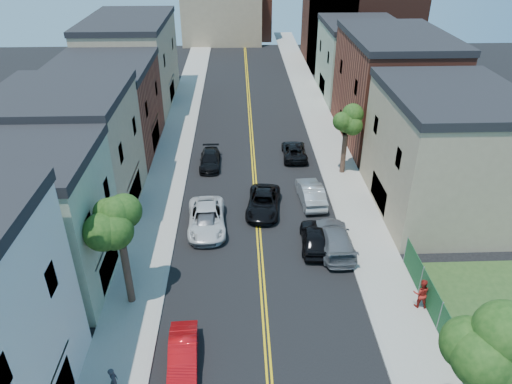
{
  "coord_description": "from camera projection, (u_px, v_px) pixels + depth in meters",
  "views": [
    {
      "loc": [
        -1.27,
        -7.67,
        20.02
      ],
      "look_at": [
        -0.1,
        23.44,
        2.0
      ],
      "focal_mm": 33.36,
      "sensor_mm": 36.0,
      "label": 1
    }
  ],
  "objects": [
    {
      "name": "grey_car_left",
      "position": [
        206.0,
        225.0,
        34.4
      ],
      "size": [
        1.88,
        4.43,
        1.49
      ],
      "primitive_type": "imported",
      "rotation": [
        0.0,
        0.0,
        -0.03
      ],
      "color": "slate",
      "rests_on": "ground"
    },
    {
      "name": "backdrop_left",
      "position": [
        222.0,
        8.0,
        84.48
      ],
      "size": [
        14.0,
        8.0,
        12.0
      ],
      "primitive_type": "cube",
      "color": "#998466",
      "rests_on": "ground"
    },
    {
      "name": "bldg_right_tan",
      "position": [
        443.0,
        156.0,
        35.66
      ],
      "size": [
        9.0,
        12.0,
        9.0
      ],
      "primitive_type": "cube",
      "color": "#998466",
      "rests_on": "ground"
    },
    {
      "name": "red_sedan",
      "position": [
        183.0,
        354.0,
        24.29
      ],
      "size": [
        1.69,
        4.23,
        1.37
      ],
      "primitive_type": "imported",
      "rotation": [
        0.0,
        0.0,
        0.06
      ],
      "color": "red",
      "rests_on": "ground"
    },
    {
      "name": "black_suv_lane",
      "position": [
        263.0,
        203.0,
        37.06
      ],
      "size": [
        3.1,
        5.56,
        1.47
      ],
      "primitive_type": "imported",
      "rotation": [
        0.0,
        0.0,
        -0.13
      ],
      "color": "black",
      "rests_on": "ground"
    },
    {
      "name": "silver_car_right",
      "position": [
        311.0,
        193.0,
        38.21
      ],
      "size": [
        2.07,
        5.06,
        1.63
      ],
      "primitive_type": "imported",
      "rotation": [
        0.0,
        0.0,
        3.21
      ],
      "color": "#9B9FA3",
      "rests_on": "ground"
    },
    {
      "name": "curb_left",
      "position": [
        194.0,
        131.0,
        51.06
      ],
      "size": [
        0.3,
        100.0,
        0.15
      ],
      "primitive_type": "cube",
      "color": "gray",
      "rests_on": "ground"
    },
    {
      "name": "fence_right",
      "position": [
        450.0,
        338.0,
        24.68
      ],
      "size": [
        0.04,
        15.0,
        1.9
      ],
      "primitive_type": "cube",
      "color": "#143F1E",
      "rests_on": "sidewalk_right"
    },
    {
      "name": "pedestrian_left",
      "position": [
        114.0,
        381.0,
        22.56
      ],
      "size": [
        0.51,
        0.66,
        1.6
      ],
      "primitive_type": "imported",
      "rotation": [
        0.0,
        0.0,
        1.81
      ],
      "color": "#25262D",
      "rests_on": "sidewalk_left"
    },
    {
      "name": "dark_car_right_far",
      "position": [
        294.0,
        151.0,
        45.46
      ],
      "size": [
        2.29,
        4.83,
        1.33
      ],
      "primitive_type": "imported",
      "rotation": [
        0.0,
        0.0,
        3.13
      ],
      "color": "black",
      "rests_on": "ground"
    },
    {
      "name": "pedestrian_right",
      "position": [
        421.0,
        293.0,
        27.57
      ],
      "size": [
        1.05,
        0.89,
        1.92
      ],
      "primitive_type": "imported",
      "rotation": [
        0.0,
        0.0,
        2.96
      ],
      "color": "maroon",
      "rests_on": "sidewalk_right"
    },
    {
      "name": "bldg_left_brick",
      "position": [
        106.0,
        111.0,
        45.38
      ],
      "size": [
        9.0,
        12.0,
        8.0
      ],
      "primitive_type": "cube",
      "color": "brown",
      "rests_on": "ground"
    },
    {
      "name": "bldg_right_brick",
      "position": [
        391.0,
        91.0,
        47.52
      ],
      "size": [
        9.0,
        14.0,
        10.0
      ],
      "primitive_type": "cube",
      "color": "brown",
      "rests_on": "ground"
    },
    {
      "name": "bldg_left_tan_near",
      "position": [
        70.0,
        156.0,
        35.61
      ],
      "size": [
        9.0,
        10.0,
        9.0
      ],
      "primitive_type": "cube",
      "color": "#998466",
      "rests_on": "ground"
    },
    {
      "name": "sidewalk_left",
      "position": [
        178.0,
        132.0,
        51.0
      ],
      "size": [
        3.2,
        100.0,
        0.15
      ],
      "primitive_type": "cube",
      "color": "gray",
      "rests_on": "ground"
    },
    {
      "name": "bldg_left_palegrn",
      "position": [
        25.0,
        227.0,
        27.95
      ],
      "size": [
        9.0,
        8.0,
        8.5
      ],
      "primitive_type": "cube",
      "color": "gray",
      "rests_on": "ground"
    },
    {
      "name": "curb_right",
      "position": [
        308.0,
        130.0,
        51.46
      ],
      "size": [
        0.3,
        100.0,
        0.15
      ],
      "primitive_type": "cube",
      "color": "gray",
      "rests_on": "ground"
    },
    {
      "name": "tree_left_mid",
      "position": [
        117.0,
        209.0,
        25.26
      ],
      "size": [
        5.2,
        5.2,
        9.29
      ],
      "color": "#37241B",
      "rests_on": "sidewalk_left"
    },
    {
      "name": "tree_right_far",
      "position": [
        348.0,
        113.0,
        40.03
      ],
      "size": [
        4.4,
        4.4,
        8.03
      ],
      "color": "#37241B",
      "rests_on": "sidewalk_right"
    },
    {
      "name": "backdrop_center",
      "position": [
        244.0,
        10.0,
        88.57
      ],
      "size": [
        10.0,
        8.0,
        10.0
      ],
      "primitive_type": "cube",
      "color": "brown",
      "rests_on": "ground"
    },
    {
      "name": "tree_right_corner",
      "position": [
        504.0,
        333.0,
        16.77
      ],
      "size": [
        5.8,
        5.8,
        10.35
      ],
      "color": "#37241B",
      "rests_on": "sidewalk_right"
    },
    {
      "name": "bldg_left_tan_far",
      "position": [
        132.0,
        64.0,
        57.11
      ],
      "size": [
        9.0,
        16.0,
        9.5
      ],
      "primitive_type": "cube",
      "color": "#998466",
      "rests_on": "ground"
    },
    {
      "name": "bldg_right_palegrn",
      "position": [
        359.0,
        61.0,
        60.0
      ],
      "size": [
        9.0,
        12.0,
        8.5
      ],
      "primitive_type": "cube",
      "color": "gray",
      "rests_on": "ground"
    },
    {
      "name": "black_car_left",
      "position": [
        210.0,
        160.0,
        43.81
      ],
      "size": [
        1.84,
        4.52,
        1.31
      ],
      "primitive_type": "imported",
      "rotation": [
        0.0,
        0.0,
        -0.0
      ],
      "color": "black",
      "rests_on": "ground"
    },
    {
      "name": "church",
      "position": [
        354.0,
        15.0,
        71.61
      ],
      "size": [
        16.2,
        14.2,
        22.6
      ],
      "color": "#4C2319",
      "rests_on": "ground"
    },
    {
      "name": "sidewalk_right",
      "position": [
        324.0,
        130.0,
        51.52
      ],
      "size": [
        3.2,
        100.0,
        0.15
      ],
      "primitive_type": "cube",
      "color": "gray",
      "rests_on": "ground"
    },
    {
      "name": "black_car_right",
      "position": [
        314.0,
        237.0,
        32.97
      ],
      "size": [
        2.14,
        4.68,
        1.56
      ],
      "primitive_type": "imported",
      "rotation": [
        0.0,
        0.0,
        3.08
      ],
      "color": "black",
      "rests_on": "ground"
    },
    {
      "name": "white_pickup",
      "position": [
        207.0,
        219.0,
        34.94
      ],
      "size": [
        2.99,
        5.96,
        1.62
      ],
      "primitive_type": "imported",
      "rotation": [
        0.0,
        0.0,
        0.05
      ],
      "color": "silver",
      "rests_on": "ground"
    },
    {
      "name": "grey_car_right",
      "position": [
        334.0,
        239.0,
        32.77
      ],
      "size": [
        2.41,
        5.68,
        1.63
      ],
      "primitive_type": "imported",
      "rotation": [
        0.0,
        0.0,
        3.16
      ],
      "color": "slate",
      "rests_on": "ground"
    }
  ]
}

